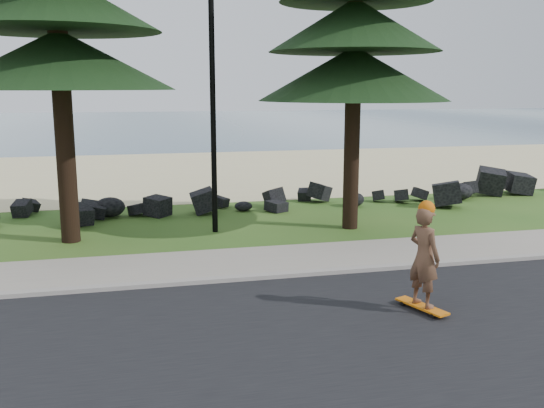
% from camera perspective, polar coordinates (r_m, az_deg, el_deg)
% --- Properties ---
extents(ground, '(160.00, 160.00, 0.00)m').
position_cam_1_polar(ground, '(12.52, -3.32, -5.96)').
color(ground, '#2E5B1C').
rests_on(ground, ground).
extents(road, '(160.00, 7.00, 0.02)m').
position_cam_1_polar(road, '(8.41, 2.21, -14.64)').
color(road, black).
rests_on(road, ground).
extents(kerb, '(160.00, 0.20, 0.10)m').
position_cam_1_polar(kerb, '(11.66, -2.54, -6.98)').
color(kerb, '#9C958D').
rests_on(kerb, ground).
extents(sidewalk, '(160.00, 2.00, 0.08)m').
position_cam_1_polar(sidewalk, '(12.69, -3.48, -5.53)').
color(sidewalk, gray).
rests_on(sidewalk, ground).
extents(beach_sand, '(160.00, 15.00, 0.01)m').
position_cam_1_polar(beach_sand, '(26.63, -8.76, 3.01)').
color(beach_sand, beige).
rests_on(beach_sand, ground).
extents(ocean, '(160.00, 58.00, 0.01)m').
position_cam_1_polar(ocean, '(62.94, -11.49, 7.46)').
color(ocean, '#395B6E').
rests_on(ocean, ground).
extents(seawall_boulders, '(60.00, 2.40, 1.10)m').
position_cam_1_polar(seawall_boulders, '(17.89, -6.44, -0.83)').
color(seawall_boulders, black).
rests_on(seawall_boulders, ground).
extents(lamp_post, '(0.25, 0.14, 8.14)m').
position_cam_1_polar(lamp_post, '(15.15, -5.65, 12.80)').
color(lamp_post, black).
rests_on(lamp_post, ground).
extents(skateboarder, '(0.58, 1.02, 1.85)m').
position_cam_1_polar(skateboarder, '(10.13, 14.13, -4.89)').
color(skateboarder, orange).
rests_on(skateboarder, ground).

